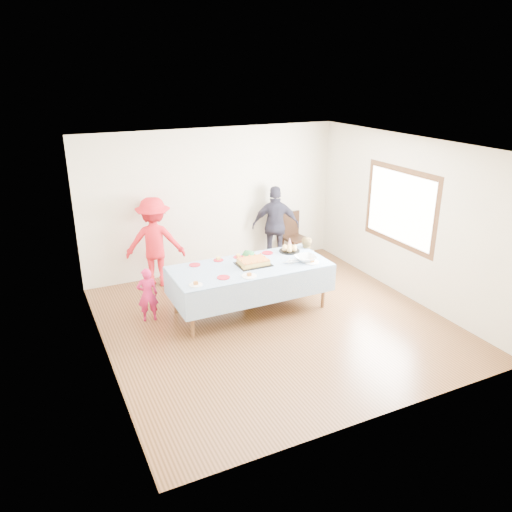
{
  "coord_description": "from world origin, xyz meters",
  "views": [
    {
      "loc": [
        -3.22,
        -6.09,
        3.7
      ],
      "look_at": [
        -0.16,
        0.3,
        1.02
      ],
      "focal_mm": 35.0,
      "sensor_mm": 36.0,
      "label": 1
    }
  ],
  "objects": [
    {
      "name": "room_walls",
      "position": [
        0.05,
        0.0,
        1.77
      ],
      "size": [
        5.04,
        5.04,
        2.72
      ],
      "color": "beige",
      "rests_on": "ground"
    },
    {
      "name": "birthday_cake",
      "position": [
        -0.09,
        0.54,
        0.82
      ],
      "size": [
        0.52,
        0.4,
        0.09
      ],
      "color": "black",
      "rests_on": "party_table"
    },
    {
      "name": "plate_red_near",
      "position": [
        -0.72,
        0.26,
        0.79
      ],
      "size": [
        0.19,
        0.19,
        0.01
      ],
      "primitive_type": "cylinder",
      "color": "#B50D1F",
      "rests_on": "party_table"
    },
    {
      "name": "toddler_right",
      "position": [
        1.07,
        0.9,
        0.48
      ],
      "size": [
        0.53,
        0.45,
        0.96
      ],
      "primitive_type": "imported",
      "rotation": [
        0.0,
        0.0,
        2.95
      ],
      "color": "#AA8D4F",
      "rests_on": "ground"
    },
    {
      "name": "plate_white_right",
      "position": [
        0.79,
        0.22,
        0.79
      ],
      "size": [
        0.24,
        0.24,
        0.01
      ],
      "primitive_type": "cylinder",
      "color": "white",
      "rests_on": "party_table"
    },
    {
      "name": "adult_right",
      "position": [
        1.17,
        2.2,
        0.79
      ],
      "size": [
        1.0,
        0.72,
        1.58
      ],
      "primitive_type": "imported",
      "rotation": [
        0.0,
        0.0,
        2.74
      ],
      "color": "#292837",
      "rests_on": "ground"
    },
    {
      "name": "plate_white_mid",
      "position": [
        -0.35,
        0.14,
        0.79
      ],
      "size": [
        0.23,
        0.23,
        0.01
      ],
      "primitive_type": "cylinder",
      "color": "white",
      "rests_on": "party_table"
    },
    {
      "name": "punch_bowl",
      "position": [
        0.73,
        0.33,
        0.82
      ],
      "size": [
        0.34,
        0.34,
        0.08
      ],
      "primitive_type": "imported",
      "color": "silver",
      "rests_on": "party_table"
    },
    {
      "name": "plate_red_far_c",
      "position": [
        -0.18,
        0.94,
        0.79
      ],
      "size": [
        0.17,
        0.17,
        0.01
      ],
      "primitive_type": "cylinder",
      "color": "#B50D1F",
      "rests_on": "party_table"
    },
    {
      "name": "plate_red_far_a",
      "position": [
        -0.94,
        0.92,
        0.79
      ],
      "size": [
        0.18,
        0.18,
        0.01
      ],
      "primitive_type": "cylinder",
      "color": "#B50D1F",
      "rests_on": "party_table"
    },
    {
      "name": "toddler_mid",
      "position": [
        0.01,
        0.96,
        0.43
      ],
      "size": [
        0.49,
        0.41,
        0.86
      ],
      "primitive_type": "imported",
      "rotation": [
        0.0,
        0.0,
        3.53
      ],
      "color": "#277535",
      "rests_on": "ground"
    },
    {
      "name": "plate_red_far_d",
      "position": [
        0.34,
        0.91,
        0.79
      ],
      "size": [
        0.19,
        0.19,
        0.01
      ],
      "primitive_type": "cylinder",
      "color": "#B50D1F",
      "rests_on": "party_table"
    },
    {
      "name": "party_table",
      "position": [
        -0.16,
        0.53,
        0.72
      ],
      "size": [
        2.5,
        1.1,
        0.78
      ],
      "color": "#532E1C",
      "rests_on": "ground"
    },
    {
      "name": "fork_pile",
      "position": [
        0.46,
        0.35,
        0.81
      ],
      "size": [
        0.24,
        0.18,
        0.07
      ],
      "primitive_type": null,
      "color": "white",
      "rests_on": "party_table"
    },
    {
      "name": "ground",
      "position": [
        0.0,
        0.0,
        0.0
      ],
      "size": [
        5.0,
        5.0,
        0.0
      ],
      "primitive_type": "plane",
      "color": "#462B14",
      "rests_on": "ground"
    },
    {
      "name": "plate_white_left",
      "position": [
        -1.18,
        0.18,
        0.79
      ],
      "size": [
        0.19,
        0.19,
        0.01
      ],
      "primitive_type": "cylinder",
      "color": "white",
      "rests_on": "party_table"
    },
    {
      "name": "plate_red_far_b",
      "position": [
        -0.53,
        0.95,
        0.79
      ],
      "size": [
        0.16,
        0.16,
        0.01
      ],
      "primitive_type": "cylinder",
      "color": "#B50D1F",
      "rests_on": "party_table"
    },
    {
      "name": "rolls_tray",
      "position": [
        0.71,
        0.82,
        0.82
      ],
      "size": [
        0.35,
        0.35,
        0.11
      ],
      "color": "black",
      "rests_on": "party_table"
    },
    {
      "name": "party_hat",
      "position": [
        0.8,
        0.97,
        0.87
      ],
      "size": [
        0.11,
        0.11,
        0.19
      ],
      "primitive_type": "cone",
      "color": "white",
      "rests_on": "party_table"
    },
    {
      "name": "dining_chair",
      "position": [
        1.63,
        2.28,
        0.54
      ],
      "size": [
        0.47,
        0.47,
        0.97
      ],
      "rotation": [
        0.0,
        0.0,
        0.14
      ],
      "color": "black",
      "rests_on": "ground"
    },
    {
      "name": "adult_left",
      "position": [
        -1.24,
        2.2,
        0.81
      ],
      "size": [
        1.18,
        0.91,
        1.62
      ],
      "primitive_type": "imported",
      "rotation": [
        0.0,
        0.0,
        2.81
      ],
      "color": "red",
      "rests_on": "ground"
    },
    {
      "name": "toddler_left",
      "position": [
        -1.72,
        0.9,
        0.43
      ],
      "size": [
        0.35,
        0.26,
        0.87
      ],
      "primitive_type": "imported",
      "rotation": [
        0.0,
        0.0,
        2.98
      ],
      "color": "#C3184E",
      "rests_on": "ground"
    }
  ]
}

